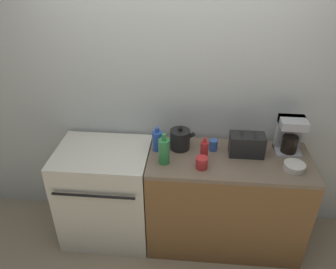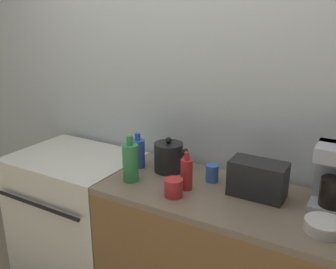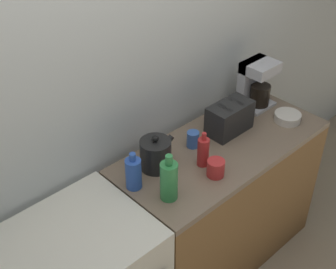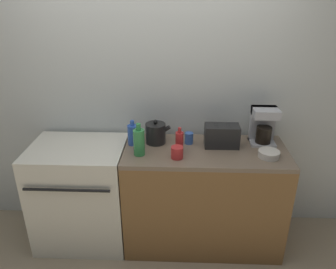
{
  "view_description": "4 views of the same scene",
  "coord_description": "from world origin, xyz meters",
  "px_view_note": "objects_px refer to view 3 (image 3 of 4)",
  "views": [
    {
      "loc": [
        0.17,
        -1.94,
        2.48
      ],
      "look_at": [
        -0.04,
        0.39,
        1.08
      ],
      "focal_mm": 35.0,
      "sensor_mm": 36.0,
      "label": 1
    },
    {
      "loc": [
        1.09,
        -1.36,
        1.84
      ],
      "look_at": [
        0.09,
        0.37,
        1.18
      ],
      "focal_mm": 40.0,
      "sensor_mm": 36.0,
      "label": 2
    },
    {
      "loc": [
        -1.25,
        -1.07,
        2.56
      ],
      "look_at": [
        0.08,
        0.35,
        1.18
      ],
      "focal_mm": 50.0,
      "sensor_mm": 36.0,
      "label": 3
    },
    {
      "loc": [
        0.27,
        -2.1,
        2.16
      ],
      "look_at": [
        0.17,
        0.32,
        1.06
      ],
      "focal_mm": 35.0,
      "sensor_mm": 36.0,
      "label": 4
    }
  ],
  "objects_px": {
    "coffee_maker": "(256,83)",
    "bottle_red": "(203,152)",
    "bottle_blue": "(133,173)",
    "bowl": "(287,117)",
    "cup_blue": "(193,139)",
    "cup_red": "(216,168)",
    "toaster": "(230,118)",
    "kettle": "(156,154)",
    "bottle_green": "(169,180)"
  },
  "relations": [
    {
      "from": "cup_blue",
      "to": "toaster",
      "type": "bearing_deg",
      "value": -8.65
    },
    {
      "from": "bottle_red",
      "to": "cup_red",
      "type": "relative_size",
      "value": 2.19
    },
    {
      "from": "cup_blue",
      "to": "bowl",
      "type": "bearing_deg",
      "value": -19.48
    },
    {
      "from": "bottle_blue",
      "to": "kettle",
      "type": "bearing_deg",
      "value": 12.52
    },
    {
      "from": "bottle_red",
      "to": "kettle",
      "type": "bearing_deg",
      "value": 141.65
    },
    {
      "from": "bottle_green",
      "to": "cup_red",
      "type": "xyz_separation_m",
      "value": [
        0.3,
        -0.04,
        -0.06
      ]
    },
    {
      "from": "kettle",
      "to": "bottle_red",
      "type": "height_order",
      "value": "same"
    },
    {
      "from": "toaster",
      "to": "bottle_blue",
      "type": "relative_size",
      "value": 1.32
    },
    {
      "from": "kettle",
      "to": "coffee_maker",
      "type": "height_order",
      "value": "coffee_maker"
    },
    {
      "from": "toaster",
      "to": "bottle_green",
      "type": "relative_size",
      "value": 1.07
    },
    {
      "from": "bottle_blue",
      "to": "cup_blue",
      "type": "bearing_deg",
      "value": 4.47
    },
    {
      "from": "toaster",
      "to": "coffee_maker",
      "type": "bearing_deg",
      "value": 14.16
    },
    {
      "from": "bottle_blue",
      "to": "cup_red",
      "type": "xyz_separation_m",
      "value": [
        0.38,
        -0.23,
        -0.04
      ]
    },
    {
      "from": "bottle_red",
      "to": "bottle_blue",
      "type": "distance_m",
      "value": 0.41
    },
    {
      "from": "bottle_blue",
      "to": "bottle_green",
      "type": "xyz_separation_m",
      "value": [
        0.08,
        -0.18,
        0.02
      ]
    },
    {
      "from": "kettle",
      "to": "toaster",
      "type": "bearing_deg",
      "value": -4.81
    },
    {
      "from": "toaster",
      "to": "bottle_red",
      "type": "bearing_deg",
      "value": -162.05
    },
    {
      "from": "cup_red",
      "to": "bowl",
      "type": "distance_m",
      "value": 0.72
    },
    {
      "from": "toaster",
      "to": "cup_blue",
      "type": "distance_m",
      "value": 0.28
    },
    {
      "from": "cup_blue",
      "to": "bowl",
      "type": "distance_m",
      "value": 0.66
    },
    {
      "from": "bottle_blue",
      "to": "cup_red",
      "type": "bearing_deg",
      "value": -31.11
    },
    {
      "from": "coffee_maker",
      "to": "toaster",
      "type": "bearing_deg",
      "value": -165.84
    },
    {
      "from": "coffee_maker",
      "to": "cup_blue",
      "type": "relative_size",
      "value": 3.22
    },
    {
      "from": "bottle_blue",
      "to": "cup_red",
      "type": "relative_size",
      "value": 2.26
    },
    {
      "from": "bottle_green",
      "to": "toaster",
      "type": "bearing_deg",
      "value": 14.98
    },
    {
      "from": "kettle",
      "to": "bottle_blue",
      "type": "distance_m",
      "value": 0.2
    },
    {
      "from": "coffee_maker",
      "to": "cup_red",
      "type": "xyz_separation_m",
      "value": [
        -0.72,
        -0.31,
        -0.12
      ]
    },
    {
      "from": "kettle",
      "to": "bottle_green",
      "type": "relative_size",
      "value": 0.81
    },
    {
      "from": "bottle_green",
      "to": "bowl",
      "type": "height_order",
      "value": "bottle_green"
    },
    {
      "from": "cup_red",
      "to": "bowl",
      "type": "height_order",
      "value": "cup_red"
    },
    {
      "from": "kettle",
      "to": "toaster",
      "type": "xyz_separation_m",
      "value": [
        0.55,
        -0.05,
        0.01
      ]
    },
    {
      "from": "kettle",
      "to": "cup_red",
      "type": "distance_m",
      "value": 0.33
    },
    {
      "from": "kettle",
      "to": "cup_blue",
      "type": "xyz_separation_m",
      "value": [
        0.28,
        -0.01,
        -0.04
      ]
    },
    {
      "from": "toaster",
      "to": "kettle",
      "type": "bearing_deg",
      "value": 175.19
    },
    {
      "from": "coffee_maker",
      "to": "bottle_red",
      "type": "distance_m",
      "value": 0.74
    },
    {
      "from": "bottle_red",
      "to": "cup_blue",
      "type": "bearing_deg",
      "value": 62.54
    },
    {
      "from": "bowl",
      "to": "toaster",
      "type": "bearing_deg",
      "value": 153.07
    },
    {
      "from": "bottle_blue",
      "to": "bowl",
      "type": "relative_size",
      "value": 1.3
    },
    {
      "from": "toaster",
      "to": "cup_red",
      "type": "bearing_deg",
      "value": -148.72
    },
    {
      "from": "coffee_maker",
      "to": "bowl",
      "type": "distance_m",
      "value": 0.3
    },
    {
      "from": "cup_blue",
      "to": "bottle_blue",
      "type": "bearing_deg",
      "value": -175.53
    },
    {
      "from": "cup_blue",
      "to": "cup_red",
      "type": "relative_size",
      "value": 1.02
    },
    {
      "from": "bottle_red",
      "to": "cup_blue",
      "type": "xyz_separation_m",
      "value": [
        0.08,
        0.15,
        -0.04
      ]
    },
    {
      "from": "bottle_green",
      "to": "bowl",
      "type": "relative_size",
      "value": 1.6
    },
    {
      "from": "toaster",
      "to": "cup_red",
      "type": "xyz_separation_m",
      "value": [
        -0.37,
        -0.22,
        -0.05
      ]
    },
    {
      "from": "cup_red",
      "to": "cup_blue",
      "type": "bearing_deg",
      "value": 69.78
    },
    {
      "from": "kettle",
      "to": "bottle_green",
      "type": "height_order",
      "value": "bottle_green"
    },
    {
      "from": "bottle_red",
      "to": "cup_blue",
      "type": "height_order",
      "value": "bottle_red"
    },
    {
      "from": "toaster",
      "to": "cup_red",
      "type": "relative_size",
      "value": 2.97
    },
    {
      "from": "bottle_red",
      "to": "bottle_green",
      "type": "distance_m",
      "value": 0.32
    }
  ]
}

